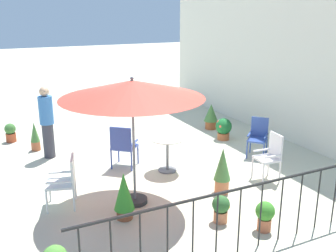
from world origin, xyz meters
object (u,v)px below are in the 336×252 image
at_px(patio_chair_2, 271,154).
at_px(potted_plant_3, 211,115).
at_px(potted_plant_1, 10,132).
at_px(potted_plant_6, 221,208).
at_px(patio_umbrella_0, 132,90).
at_px(potted_plant_8, 124,195).
at_px(patio_chair_0, 66,179).
at_px(patio_chair_3, 258,135).
at_px(potted_plant_0, 265,215).
at_px(potted_plant_4, 222,169).
at_px(potted_plant_2, 223,128).
at_px(standing_person, 47,122).
at_px(cafe_table_0, 167,148).
at_px(patio_chair_1, 123,144).
at_px(potted_plant_5, 35,136).

distance_m(patio_chair_2, potted_plant_3, 3.65).
bearing_deg(potted_plant_1, potted_plant_6, 24.90).
xyz_separation_m(patio_umbrella_0, potted_plant_8, (0.45, -0.36, -1.62)).
height_order(patio_chair_0, potted_plant_8, patio_chair_0).
xyz_separation_m(patio_chair_3, potted_plant_1, (-3.64, -5.17, -0.25)).
bearing_deg(potted_plant_8, patio_chair_3, 109.80).
bearing_deg(potted_plant_1, patio_chair_2, 42.80).
bearing_deg(potted_plant_6, potted_plant_0, 42.57).
bearing_deg(potted_plant_8, patio_chair_2, 92.95).
distance_m(patio_chair_0, potted_plant_6, 2.71).
height_order(patio_chair_3, potted_plant_4, patio_chair_3).
distance_m(patio_umbrella_0, potted_plant_3, 5.17).
distance_m(potted_plant_1, potted_plant_2, 5.60).
xyz_separation_m(potted_plant_1, standing_person, (1.58, 0.72, 0.61)).
height_order(patio_chair_2, patio_chair_3, patio_chair_2).
bearing_deg(potted_plant_2, patio_chair_0, -67.50).
distance_m(patio_chair_0, potted_plant_3, 5.56).
xyz_separation_m(potted_plant_1, potted_plant_2, (2.29, 5.11, 0.06)).
height_order(cafe_table_0, potted_plant_0, cafe_table_0).
xyz_separation_m(patio_chair_0, potted_plant_8, (0.86, 0.76, -0.08)).
distance_m(patio_umbrella_0, patio_chair_2, 3.20).
bearing_deg(potted_plant_1, patio_chair_0, 7.80).
bearing_deg(patio_umbrella_0, potted_plant_1, -159.72).
relative_size(patio_umbrella_0, potted_plant_3, 3.29).
relative_size(potted_plant_1, potted_plant_2, 0.85).
bearing_deg(patio_chair_2, cafe_table_0, -128.83).
distance_m(potted_plant_1, potted_plant_4, 5.94).
xyz_separation_m(patio_umbrella_0, patio_chair_0, (-0.41, -1.12, -1.54)).
bearing_deg(potted_plant_2, standing_person, -99.10).
relative_size(potted_plant_4, potted_plant_8, 1.10).
xyz_separation_m(patio_umbrella_0, potted_plant_3, (-3.27, 3.64, -1.65)).
bearing_deg(potted_plant_3, potted_plant_1, -103.79).
distance_m(cafe_table_0, patio_chair_2, 2.12).
bearing_deg(patio_umbrella_0, potted_plant_6, 39.14).
distance_m(patio_chair_2, potted_plant_1, 6.63).
relative_size(patio_chair_3, potted_plant_4, 1.01).
height_order(patio_chair_0, potted_plant_6, patio_chair_0).
bearing_deg(patio_umbrella_0, patio_chair_1, 167.36).
distance_m(patio_chair_3, potted_plant_2, 1.37).
distance_m(patio_chair_1, potted_plant_8, 2.18).
bearing_deg(potted_plant_5, patio_chair_0, 1.43).
distance_m(patio_chair_3, potted_plant_0, 3.36).
height_order(patio_chair_0, potted_plant_1, patio_chair_0).
bearing_deg(potted_plant_2, potted_plant_1, -114.12).
bearing_deg(cafe_table_0, patio_chair_1, -125.26).
bearing_deg(cafe_table_0, patio_umbrella_0, -47.83).
xyz_separation_m(patio_chair_2, potted_plant_6, (0.96, -1.80, -0.30)).
height_order(potted_plant_1, potted_plant_2, potted_plant_2).
relative_size(patio_chair_2, potted_plant_4, 1.09).
bearing_deg(potted_plant_3, potted_plant_5, -94.18).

